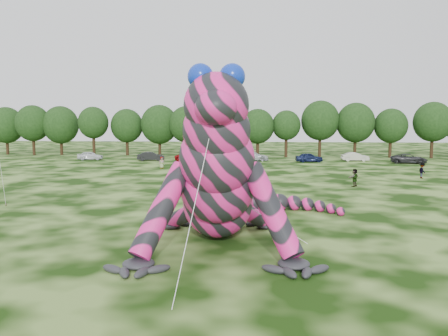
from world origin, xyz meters
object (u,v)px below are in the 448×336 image
object	(u,v)px
tree_12	(391,133)
car_2	(190,157)
car_6	(409,159)
spectator_5	(355,178)
inflatable_gecko	(218,155)
spectator_2	(422,171)
spectator_4	(162,163)
tree_7	(226,132)
tree_4	(127,132)
car_1	(151,156)
tree_13	(432,130)
spectator_0	(199,177)
tree_6	(186,131)
car_0	(90,156)
tree_11	(355,130)
spectator_1	(259,170)
tree_1	(33,130)
tree_8	(258,133)
tree_0	(7,131)
tree_3	(93,131)
tree_2	(61,131)
tree_10	(320,129)
tree_5	(159,130)
car_3	(253,156)
car_4	(309,157)
tree_9	(286,134)

from	to	relation	value
tree_12	car_2	distance (m)	37.05
car_6	spectator_5	size ratio (longest dim) A/B	3.01
inflatable_gecko	spectator_2	distance (m)	34.62
spectator_4	tree_7	bearing A→B (deg)	39.40
tree_4	car_1	world-z (taller)	tree_4
tree_13	spectator_0	xyz separation A→B (m)	(-37.09, -36.56, -4.26)
tree_6	spectator_0	xyz separation A→B (m)	(7.60, -36.12, -3.94)
car_0	car_6	bearing A→B (deg)	-100.12
tree_11	spectator_1	size ratio (longest dim) A/B	5.36
tree_7	car_0	xyz separation A→B (m)	(-22.83, -8.55, -4.01)
tree_7	tree_12	distance (m)	30.11
tree_1	tree_13	bearing A→B (deg)	-0.70
tree_8	tree_7	bearing A→B (deg)	-178.22
tree_0	tree_3	distance (m)	18.97
car_1	tree_11	bearing A→B (deg)	-83.21
tree_2	tree_10	xyz separation A→B (m)	(50.41, -0.18, 0.43)
tree_12	tree_5	bearing A→B (deg)	179.07
car_3	spectator_4	size ratio (longest dim) A/B	3.20
tree_0	car_0	world-z (taller)	tree_0
car_4	spectator_2	distance (m)	22.63
car_1	tree_7	bearing A→B (deg)	-61.86
tree_2	car_3	world-z (taller)	tree_2
tree_11	car_0	bearing A→B (deg)	-167.98
tree_4	car_3	world-z (taller)	tree_4
car_3	spectator_5	size ratio (longest dim) A/B	2.88
tree_11	car_0	size ratio (longest dim) A/B	2.36
car_0	tree_5	bearing A→B (deg)	-51.89
inflatable_gecko	tree_0	size ratio (longest dim) A/B	1.94
tree_0	car_4	xyz separation A→B (m)	(58.84, -11.93, -4.00)
inflatable_gecko	tree_7	bearing A→B (deg)	89.37
car_1	spectator_0	size ratio (longest dim) A/B	2.83
spectator_2	tree_12	bearing A→B (deg)	-17.37
tree_3	tree_8	distance (m)	31.50
tree_0	tree_13	distance (m)	81.72
car_4	inflatable_gecko	bearing A→B (deg)	160.21
tree_6	car_3	size ratio (longest dim) A/B	1.82
tree_1	tree_4	world-z (taller)	tree_1
tree_3	tree_10	xyz separation A→B (m)	(43.11, 1.51, 0.53)
car_6	car_3	bearing A→B (deg)	92.90
inflatable_gecko	tree_2	world-z (taller)	tree_2
tree_2	car_4	world-z (taller)	tree_2
car_0	car_1	distance (m)	10.88
car_1	car_6	size ratio (longest dim) A/B	0.83
tree_6	tree_8	size ratio (longest dim) A/B	1.06
car_0	tree_4	bearing A→B (deg)	-25.37
tree_2	tree_7	xyz separation A→B (m)	(32.94, -1.96, -0.08)
inflatable_gecko	tree_8	xyz separation A→B (m)	(1.67, 56.83, -0.14)
tree_7	tree_11	xyz separation A→B (m)	(23.87, 1.39, 0.30)
tree_5	car_2	world-z (taller)	tree_5
tree_9	car_6	size ratio (longest dim) A/B	1.59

